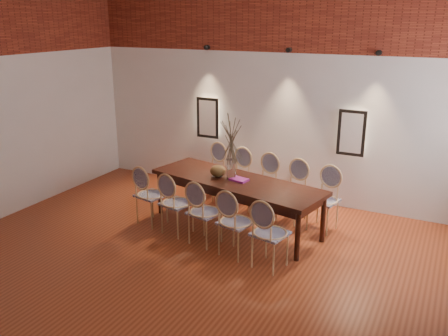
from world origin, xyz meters
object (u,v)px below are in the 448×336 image
at_px(chair_near_a, 151,195).
at_px(chair_far_e, 323,200).
at_px(dining_table, 236,203).
at_px(chair_far_d, 292,192).
at_px(chair_near_d, 236,222).
at_px(chair_near_e, 270,233).
at_px(chair_near_c, 205,212).
at_px(bowl, 218,171).
at_px(chair_near_b, 177,203).
at_px(chair_far_a, 211,172).
at_px(chair_far_c, 263,185).
at_px(chair_far_b, 236,178).
at_px(vase, 231,169).
at_px(book, 239,180).

bearing_deg(chair_near_a, chair_far_e, 33.46).
distance_m(dining_table, chair_far_d, 0.90).
distance_m(chair_near_d, chair_near_e, 0.54).
height_order(chair_near_c, bowl, chair_near_c).
bearing_deg(chair_near_b, chair_far_d, 52.89).
bearing_deg(bowl, chair_far_d, 30.33).
bearing_deg(chair_far_d, chair_far_a, -0.00).
relative_size(dining_table, chair_far_e, 2.87).
bearing_deg(chair_far_a, chair_near_d, 138.62).
bearing_deg(chair_far_e, chair_far_c, 0.00).
height_order(chair_far_e, bowl, chair_far_e).
xyz_separation_m(chair_far_a, bowl, (0.60, -0.91, 0.37)).
relative_size(chair_far_a, chair_far_c, 1.00).
height_order(chair_far_b, vase, vase).
relative_size(chair_near_d, chair_far_a, 1.00).
height_order(dining_table, vase, vase).
bearing_deg(chair_near_b, chair_far_e, 41.38).
height_order(dining_table, chair_near_d, chair_near_d).
relative_size(chair_near_b, chair_near_c, 1.00).
relative_size(chair_far_a, chair_far_d, 1.00).
relative_size(chair_near_c, chair_far_d, 1.00).
xyz_separation_m(chair_near_c, book, (0.19, 0.70, 0.30)).
distance_m(chair_near_b, book, 0.98).
relative_size(chair_far_b, vase, 3.13).
bearing_deg(chair_near_a, vase, 35.82).
distance_m(chair_far_a, vase, 1.29).
bearing_deg(chair_far_b, chair_near_d, 127.11).
xyz_separation_m(chair_far_c, vase, (-0.23, -0.68, 0.43)).
xyz_separation_m(dining_table, chair_near_d, (0.38, -0.81, 0.09)).
height_order(chair_near_a, chair_near_d, same).
xyz_separation_m(chair_near_b, chair_near_e, (1.59, -0.33, 0.00)).
relative_size(chair_near_a, chair_far_e, 1.00).
height_order(vase, bowl, vase).
xyz_separation_m(dining_table, chair_far_d, (0.67, 0.59, 0.09)).
distance_m(chair_far_a, book, 1.37).
height_order(chair_near_a, chair_near_e, same).
distance_m(dining_table, chair_near_c, 0.72).
relative_size(dining_table, bowl, 11.26).
bearing_deg(dining_table, chair_near_e, -33.46).
height_order(chair_near_c, chair_far_a, same).
distance_m(chair_near_d, chair_far_e, 1.53).
height_order(chair_near_e, book, chair_near_e).
xyz_separation_m(chair_far_a, chair_far_c, (1.06, -0.22, 0.00)).
bearing_deg(chair_far_b, chair_far_d, 180.00).
bearing_deg(bowl, book, -2.78).
bearing_deg(dining_table, chair_near_a, -146.54).
height_order(chair_near_b, chair_near_e, same).
bearing_deg(chair_near_e, chair_near_d, 180.00).
distance_m(chair_near_e, bowl, 1.58).
xyz_separation_m(chair_near_b, chair_far_e, (1.88, 1.07, 0.00)).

